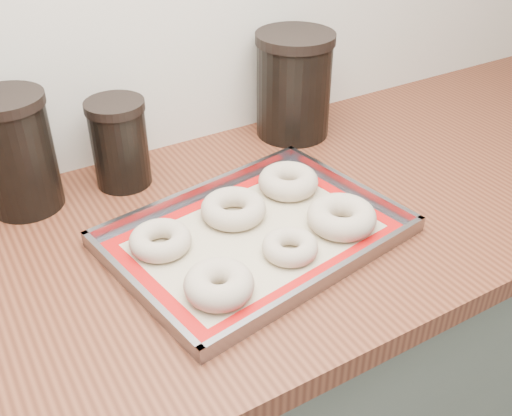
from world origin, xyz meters
TOP-DOWN VIEW (x-y plane):
  - cabinet at (0.00, 1.68)m, footprint 3.00×0.65m
  - countertop at (0.00, 1.68)m, footprint 3.06×0.68m
  - baking_tray at (-0.08, 1.62)m, footprint 0.51×0.40m
  - baking_mat at (-0.08, 1.62)m, footprint 0.46×0.35m
  - bagel_front_left at (-0.20, 1.53)m, footprint 0.12×0.12m
  - bagel_front_mid at (-0.06, 1.55)m, footprint 0.11×0.11m
  - bagel_front_right at (0.05, 1.57)m, footprint 0.14×0.14m
  - bagel_back_left at (-0.23, 1.67)m, footprint 0.12×0.12m
  - bagel_back_mid at (-0.09, 1.69)m, footprint 0.12×0.12m
  - bagel_back_right at (0.04, 1.72)m, footprint 0.12×0.12m
  - canister_left at (-0.38, 1.92)m, footprint 0.13×0.13m
  - canister_mid at (-0.21, 1.91)m, footprint 0.11×0.11m
  - canister_right at (0.18, 1.92)m, footprint 0.16×0.16m

SIDE VIEW (x-z plane):
  - cabinet at x=0.00m, z-range 0.00..0.86m
  - countertop at x=0.00m, z-range 0.86..0.90m
  - baking_mat at x=-0.08m, z-range 0.90..0.91m
  - baking_tray at x=-0.08m, z-range 0.89..0.92m
  - bagel_front_mid at x=-0.06m, z-range 0.90..0.94m
  - bagel_back_left at x=-0.23m, z-range 0.90..0.94m
  - bagel_back_mid at x=-0.09m, z-range 0.90..0.94m
  - bagel_back_right at x=0.04m, z-range 0.90..0.94m
  - bagel_front_left at x=-0.20m, z-range 0.90..0.94m
  - bagel_front_right at x=0.05m, z-range 0.90..0.95m
  - canister_mid at x=-0.21m, z-range 0.90..1.07m
  - canister_left at x=-0.38m, z-range 0.90..1.11m
  - canister_right at x=0.18m, z-range 0.90..1.12m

